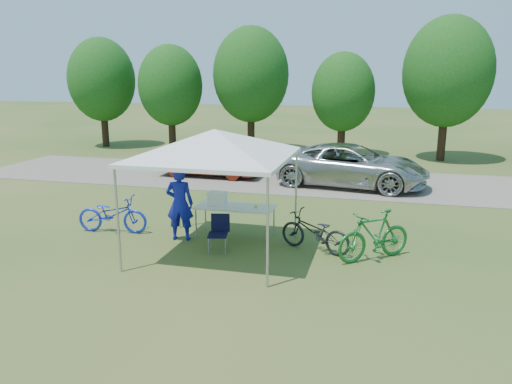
% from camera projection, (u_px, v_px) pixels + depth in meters
% --- Properties ---
extents(ground, '(100.00, 100.00, 0.00)m').
position_uv_depth(ground, '(217.00, 253.00, 11.02)').
color(ground, '#2D5119').
rests_on(ground, ground).
extents(gravel_strip, '(24.00, 5.00, 0.02)m').
position_uv_depth(gravel_strip, '(286.00, 179.00, 18.56)').
color(gravel_strip, gray).
rests_on(gravel_strip, ground).
extents(canopy, '(4.53, 4.53, 3.00)m').
position_uv_depth(canopy, '(214.00, 133.00, 10.40)').
color(canopy, '#A5A5AA').
rests_on(canopy, ground).
extents(treeline, '(24.89, 4.28, 6.30)m').
position_uv_depth(treeline, '(305.00, 80.00, 23.50)').
color(treeline, '#382314').
rests_on(treeline, ground).
extents(folding_table, '(1.86, 0.78, 0.77)m').
position_uv_depth(folding_table, '(235.00, 208.00, 11.92)').
color(folding_table, white).
rests_on(folding_table, ground).
extents(folding_chair, '(0.49, 0.51, 0.82)m').
position_uv_depth(folding_chair, '(219.00, 230.00, 11.07)').
color(folding_chair, black).
rests_on(folding_chair, ground).
extents(cooler, '(0.45, 0.30, 0.32)m').
position_uv_depth(cooler, '(217.00, 198.00, 11.98)').
color(cooler, white).
rests_on(cooler, folding_table).
extents(ice_cream_cup, '(0.08, 0.08, 0.06)m').
position_uv_depth(ice_cream_cup, '(256.00, 207.00, 11.73)').
color(ice_cream_cup, gold).
rests_on(ice_cream_cup, folding_table).
extents(cyclist, '(0.70, 0.52, 1.77)m').
position_uv_depth(cyclist, '(180.00, 204.00, 11.69)').
color(cyclist, '#141AA3').
rests_on(cyclist, ground).
extents(bike_blue, '(1.82, 0.80, 0.93)m').
position_uv_depth(bike_blue, '(112.00, 214.00, 12.33)').
color(bike_blue, '#172FCA').
rests_on(bike_blue, ground).
extents(bike_green, '(1.71, 1.50, 1.07)m').
position_uv_depth(bike_green, '(374.00, 235.00, 10.49)').
color(bike_green, '#166727').
rests_on(bike_green, ground).
extents(bike_dark, '(1.80, 1.16, 0.89)m').
position_uv_depth(bike_dark, '(315.00, 232.00, 11.02)').
color(bike_dark, black).
rests_on(bike_dark, ground).
extents(minivan, '(5.49, 3.13, 1.45)m').
position_uv_depth(minivan, '(352.00, 165.00, 17.28)').
color(minivan, '#B6B7B2').
rests_on(minivan, gravel_strip).
extents(sedan, '(3.91, 1.42, 1.28)m').
position_uv_depth(sedan, '(210.00, 159.00, 18.91)').
color(sedan, '#53190D').
rests_on(sedan, gravel_strip).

